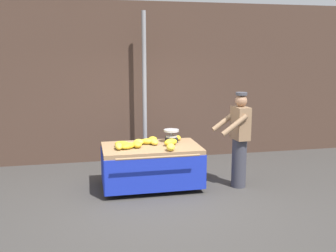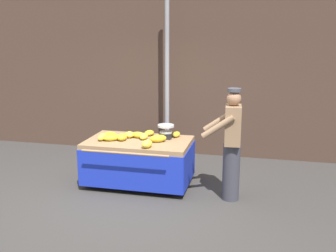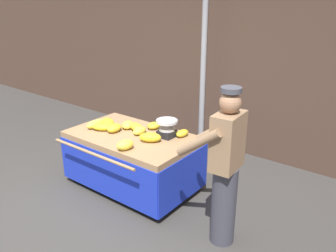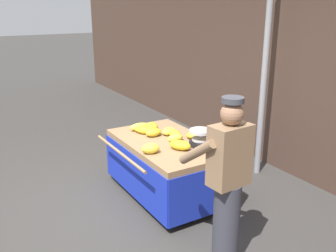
{
  "view_description": "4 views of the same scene",
  "coord_description": "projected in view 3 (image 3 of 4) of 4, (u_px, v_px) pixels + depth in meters",
  "views": [
    {
      "loc": [
        -1.15,
        -5.77,
        2.38
      ],
      "look_at": [
        0.22,
        0.7,
        1.13
      ],
      "focal_mm": 41.08,
      "sensor_mm": 36.0,
      "label": 1
    },
    {
      "loc": [
        1.81,
        -5.1,
        2.43
      ],
      "look_at": [
        0.44,
        0.72,
        1.04
      ],
      "focal_mm": 40.95,
      "sensor_mm": 36.0,
      "label": 2
    },
    {
      "loc": [
        2.93,
        -2.36,
        2.51
      ],
      "look_at": [
        0.44,
        0.87,
        0.97
      ],
      "focal_mm": 37.32,
      "sensor_mm": 36.0,
      "label": 3
    },
    {
      "loc": [
        3.92,
        -1.64,
        2.48
      ],
      "look_at": [
        0.17,
        0.61,
        1.07
      ],
      "focal_mm": 40.36,
      "sensor_mm": 36.0,
      "label": 4
    }
  ],
  "objects": [
    {
      "name": "banana_bunch_7",
      "position": [
        108.0,
        122.0,
        4.94
      ],
      "size": [
        0.33,
        0.28,
        0.1
      ],
      "primitive_type": "ellipsoid",
      "rotation": [
        0.0,
        0.0,
        1.05
      ],
      "color": "gold",
      "rests_on": "banana_cart"
    },
    {
      "name": "banana_bunch_2",
      "position": [
        136.0,
        127.0,
        4.75
      ],
      "size": [
        0.27,
        0.21,
        0.11
      ],
      "primitive_type": "ellipsoid",
      "rotation": [
        0.0,
        0.0,
        1.26
      ],
      "color": "gold",
      "rests_on": "banana_cart"
    },
    {
      "name": "banana_bunch_3",
      "position": [
        154.0,
        126.0,
        4.83
      ],
      "size": [
        0.17,
        0.22,
        0.09
      ],
      "primitive_type": "ellipsoid",
      "rotation": [
        0.0,
        0.0,
        3.09
      ],
      "color": "gold",
      "rests_on": "banana_cart"
    },
    {
      "name": "banana_cart",
      "position": [
        133.0,
        149.0,
        4.71
      ],
      "size": [
        1.74,
        1.23,
        0.77
      ],
      "color": "#93704C",
      "rests_on": "ground"
    },
    {
      "name": "ground_plane",
      "position": [
        97.0,
        212.0,
        4.31
      ],
      "size": [
        60.0,
        60.0,
        0.0
      ],
      "primitive_type": "plane",
      "color": "#383533"
    },
    {
      "name": "banana_bunch_6",
      "position": [
        103.0,
        127.0,
        4.77
      ],
      "size": [
        0.33,
        0.31,
        0.1
      ],
      "primitive_type": "ellipsoid",
      "rotation": [
        0.0,
        0.0,
        2.22
      ],
      "color": "gold",
      "rests_on": "banana_cart"
    },
    {
      "name": "banana_bunch_9",
      "position": [
        182.0,
        133.0,
        4.56
      ],
      "size": [
        0.13,
        0.22,
        0.09
      ],
      "primitive_type": "ellipsoid",
      "rotation": [
        0.0,
        0.0,
        3.08
      ],
      "color": "gold",
      "rests_on": "banana_cart"
    },
    {
      "name": "banana_bunch_10",
      "position": [
        96.0,
        124.0,
        4.87
      ],
      "size": [
        0.13,
        0.29,
        0.11
      ],
      "primitive_type": "ellipsoid",
      "rotation": [
        0.0,
        0.0,
        3.11
      ],
      "color": "yellow",
      "rests_on": "banana_cart"
    },
    {
      "name": "back_wall",
      "position": [
        218.0,
        44.0,
        5.77
      ],
      "size": [
        16.0,
        0.24,
        3.48
      ],
      "primitive_type": "cube",
      "color": "#473328",
      "rests_on": "ground"
    },
    {
      "name": "banana_bunch_4",
      "position": [
        125.0,
        145.0,
        4.17
      ],
      "size": [
        0.19,
        0.25,
        0.12
      ],
      "primitive_type": "ellipsoid",
      "rotation": [
        0.0,
        0.0,
        2.92
      ],
      "color": "yellow",
      "rests_on": "banana_cart"
    },
    {
      "name": "banana_bunch_0",
      "position": [
        150.0,
        137.0,
        4.4
      ],
      "size": [
        0.32,
        0.28,
        0.12
      ],
      "primitive_type": "ellipsoid",
      "rotation": [
        0.0,
        0.0,
        2.12
      ],
      "color": "gold",
      "rests_on": "banana_cart"
    },
    {
      "name": "banana_bunch_1",
      "position": [
        128.0,
        125.0,
        4.84
      ],
      "size": [
        0.23,
        0.25,
        0.1
      ],
      "primitive_type": "ellipsoid",
      "rotation": [
        0.0,
        0.0,
        0.38
      ],
      "color": "yellow",
      "rests_on": "banana_cart"
    },
    {
      "name": "weighing_scale",
      "position": [
        167.0,
        128.0,
        4.53
      ],
      "size": [
        0.28,
        0.28,
        0.23
      ],
      "color": "black",
      "rests_on": "banana_cart"
    },
    {
      "name": "banana_bunch_5",
      "position": [
        114.0,
        128.0,
        4.72
      ],
      "size": [
        0.2,
        0.26,
        0.11
      ],
      "primitive_type": "ellipsoid",
      "rotation": [
        0.0,
        0.0,
        0.16
      ],
      "color": "gold",
      "rests_on": "banana_cart"
    },
    {
      "name": "banana_bunch_8",
      "position": [
        140.0,
        131.0,
        4.63
      ],
      "size": [
        0.14,
        0.22,
        0.1
      ],
      "primitive_type": "ellipsoid",
      "rotation": [
        0.0,
        0.0,
        0.05
      ],
      "color": "yellow",
      "rests_on": "banana_cart"
    },
    {
      "name": "street_pole",
      "position": [
        204.0,
        56.0,
        5.41
      ],
      "size": [
        0.09,
        0.09,
        3.24
      ],
      "primitive_type": "cylinder",
      "color": "gray",
      "rests_on": "ground"
    },
    {
      "name": "vendor_person",
      "position": [
        225.0,
        168.0,
        3.52
      ],
      "size": [
        0.6,
        0.54,
        1.71
      ],
      "color": "#383842",
      "rests_on": "ground"
    }
  ]
}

